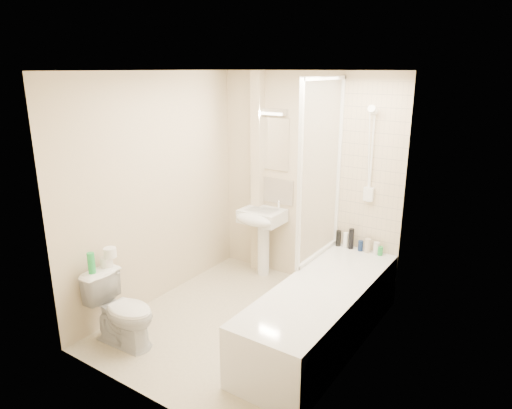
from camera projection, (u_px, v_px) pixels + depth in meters
The scene contains 26 objects.
floor at pixel (243, 324), 4.49m from camera, with size 2.50×2.50×0.00m, color beige.
wall_back at pixel (306, 181), 5.14m from camera, with size 2.20×0.02×2.40m, color beige.
wall_left at pixel (156, 191), 4.73m from camera, with size 0.02×2.50×2.40m, color beige.
wall_right at pixel (356, 231), 3.55m from camera, with size 0.02×2.50×2.40m, color beige.
ceiling at pixel (240, 71), 3.80m from camera, with size 2.20×2.50×0.02m, color white.
tile_back at pixel (371, 170), 4.66m from camera, with size 0.70×0.01×1.75m, color beige.
tile_right at pixel (366, 198), 3.65m from camera, with size 0.01×2.10×1.75m, color beige.
pipe_boxing at pixel (257, 175), 5.42m from camera, with size 0.12×0.12×2.40m, color beige.
splashback at pixel (271, 190), 5.42m from camera, with size 0.60×0.01×0.30m, color beige.
mirror at pixel (271, 144), 5.26m from camera, with size 0.46×0.01×0.60m, color white.
strip_light at pixel (271, 112), 5.14m from camera, with size 0.42×0.07×0.07m, color silver.
bathtub at pixel (321, 312), 4.15m from camera, with size 0.70×2.10×0.55m.
shower_screen at pixel (322, 171), 4.49m from camera, with size 0.04×0.92×1.80m.
shower_fixture at pixel (371, 159), 4.59m from camera, with size 0.10×0.16×0.99m.
pedestal_sink at pixel (261, 224), 5.35m from camera, with size 0.49×0.46×0.95m.
bottle_black_a at pixel (338, 238), 4.98m from camera, with size 0.06×0.06×0.17m, color black.
bottle_white_a at pixel (346, 240), 4.93m from camera, with size 0.05×0.05×0.17m, color white.
bottle_black_b at pixel (351, 239), 4.89m from camera, with size 0.06×0.06×0.22m, color black.
bottle_blue at pixel (361, 246), 4.85m from camera, with size 0.05×0.05×0.11m, color #12254F.
bottle_cream at pixel (368, 246), 4.80m from camera, with size 0.06×0.06×0.15m, color beige.
bottle_white_b at pixel (376, 248), 4.76m from camera, with size 0.06×0.06×0.13m, color silver.
bottle_green at pixel (380, 251), 4.74m from camera, with size 0.06×0.06×0.09m, color green.
toilet at pixel (123, 310), 4.10m from camera, with size 0.67×0.40×0.67m, color white.
toilet_roll_lower at pixel (107, 262), 4.19m from camera, with size 0.11×0.11×0.09m, color white.
toilet_roll_upper at pixel (110, 253), 4.17m from camera, with size 0.12×0.12×0.09m, color white.
green_bottle at pixel (91, 263), 4.04m from camera, with size 0.06×0.06×0.19m, color green.
Camera 1 is at (2.31, -3.21, 2.42)m, focal length 32.00 mm.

